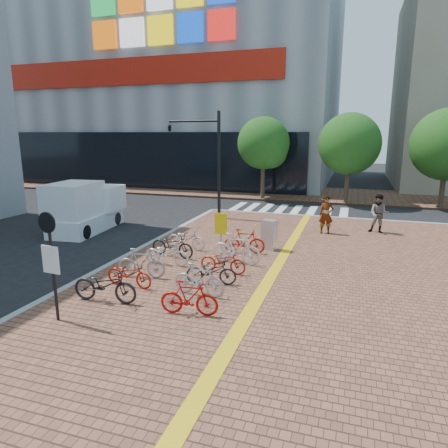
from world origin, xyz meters
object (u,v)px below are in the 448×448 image
(bike_3, at_px, (167,253))
(bike_4, at_px, (172,245))
(bike_1, at_px, (129,274))
(bike_5, at_px, (186,239))
(pedestrian_a, at_px, (326,215))
(bike_8, at_px, (211,271))
(notice_sign, at_px, (51,254))
(bike_2, at_px, (141,263))
(box_truck, at_px, (85,208))
(traffic_light_pole, at_px, (196,145))
(bike_6, at_px, (189,298))
(utility_box, at_px, (269,235))
(pedestrian_b, at_px, (379,214))
(bike_0, at_px, (105,285))
(bike_9, at_px, (223,261))
(bike_11, at_px, (244,241))
(bike_10, at_px, (236,249))
(bike_7, at_px, (199,280))
(yellow_sign, at_px, (221,228))

(bike_3, xyz_separation_m, bike_4, (-0.22, 0.96, 0.04))
(bike_1, height_order, bike_3, bike_3)
(bike_1, height_order, bike_5, bike_5)
(pedestrian_a, bearing_deg, bike_1, -131.35)
(bike_8, distance_m, notice_sign, 4.89)
(bike_2, relative_size, box_truck, 0.37)
(bike_4, distance_m, pedestrian_a, 7.91)
(pedestrian_a, xyz_separation_m, traffic_light_pole, (-7.47, 1.91, 3.19))
(bike_8, bearing_deg, notice_sign, 130.85)
(pedestrian_a, bearing_deg, box_truck, -177.75)
(bike_3, distance_m, bike_6, 4.33)
(bike_8, distance_m, utility_box, 4.56)
(bike_4, xyz_separation_m, traffic_light_pole, (-2.03, 7.64, 3.62))
(bike_6, distance_m, pedestrian_b, 12.34)
(bike_0, bearing_deg, utility_box, -31.11)
(bike_4, xyz_separation_m, bike_9, (2.47, -1.16, -0.06))
(pedestrian_a, bearing_deg, traffic_light_pole, 155.15)
(bike_2, xyz_separation_m, bike_9, (2.48, 1.25, -0.07))
(bike_4, distance_m, notice_sign, 6.10)
(bike_5, relative_size, bike_11, 1.06)
(pedestrian_a, height_order, notice_sign, notice_sign)
(bike_5, bearing_deg, pedestrian_b, -48.98)
(bike_0, xyz_separation_m, bike_4, (-0.01, 4.51, -0.02))
(bike_1, bearing_deg, bike_9, -43.42)
(bike_2, distance_m, bike_6, 3.40)
(bike_9, distance_m, bike_10, 1.17)
(bike_1, bearing_deg, bike_10, -32.70)
(bike_6, bearing_deg, utility_box, -13.84)
(pedestrian_b, bearing_deg, bike_9, -114.45)
(notice_sign, bearing_deg, bike_11, 67.30)
(bike_1, height_order, bike_2, bike_2)
(pedestrian_b, relative_size, box_truck, 0.41)
(bike_7, relative_size, notice_sign, 0.57)
(bike_8, relative_size, box_truck, 0.36)
(bike_4, bearing_deg, bike_10, -81.93)
(bike_0, xyz_separation_m, box_truck, (-6.31, 7.59, 0.54))
(bike_4, distance_m, utility_box, 4.04)
(bike_7, bearing_deg, bike_3, 47.72)
(bike_3, relative_size, utility_box, 1.37)
(bike_3, distance_m, box_truck, 7.69)
(traffic_light_pole, bearing_deg, pedestrian_b, -5.86)
(utility_box, height_order, traffic_light_pole, traffic_light_pole)
(bike_0, distance_m, bike_5, 5.65)
(bike_4, distance_m, bike_8, 3.33)
(pedestrian_b, bearing_deg, bike_0, -114.91)
(bike_1, xyz_separation_m, bike_3, (0.17, 2.32, 0.02))
(bike_1, height_order, bike_11, bike_11)
(bike_7, height_order, yellow_sign, yellow_sign)
(traffic_light_pole, bearing_deg, bike_4, -75.11)
(bike_3, distance_m, yellow_sign, 2.21)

